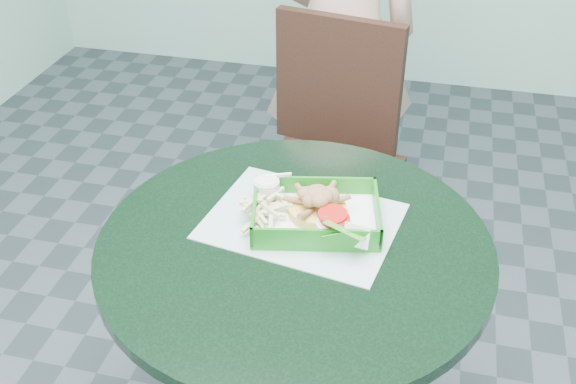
% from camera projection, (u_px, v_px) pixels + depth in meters
% --- Properties ---
extents(cafe_table, '(0.85, 0.85, 0.75)m').
position_uv_depth(cafe_table, '(294.00, 305.00, 1.54)').
color(cafe_table, black).
rests_on(cafe_table, floor).
extents(dining_chair, '(0.43, 0.43, 0.93)m').
position_uv_depth(dining_chair, '(330.00, 144.00, 2.23)').
color(dining_chair, '#422316').
rests_on(dining_chair, floor).
extents(diner_person, '(0.68, 0.56, 1.59)m').
position_uv_depth(diner_person, '(341.00, 33.00, 2.34)').
color(diner_person, '#F1B29E').
rests_on(diner_person, floor).
extents(placemat, '(0.45, 0.37, 0.00)m').
position_uv_depth(placemat, '(302.00, 228.00, 1.50)').
color(placemat, '#A0B8B7').
rests_on(placemat, cafe_table).
extents(food_basket, '(0.27, 0.20, 0.06)m').
position_uv_depth(food_basket, '(315.00, 224.00, 1.48)').
color(food_basket, '#187019').
rests_on(food_basket, placemat).
extents(crab_sandwich, '(0.13, 0.13, 0.08)m').
position_uv_depth(crab_sandwich, '(319.00, 208.00, 1.48)').
color(crab_sandwich, gold).
rests_on(crab_sandwich, food_basket).
extents(fries_pile, '(0.12, 0.13, 0.04)m').
position_uv_depth(fries_pile, '(267.00, 209.00, 1.50)').
color(fries_pile, beige).
rests_on(fries_pile, food_basket).
extents(sauce_ramekin, '(0.06, 0.06, 0.03)m').
position_uv_depth(sauce_ramekin, '(274.00, 188.00, 1.54)').
color(sauce_ramekin, silver).
rests_on(sauce_ramekin, food_basket).
extents(garnish_cup, '(0.11, 0.11, 0.04)m').
position_uv_depth(garnish_cup, '(332.00, 234.00, 1.42)').
color(garnish_cup, white).
rests_on(garnish_cup, food_basket).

